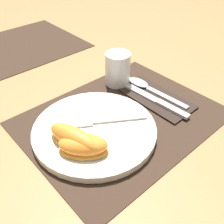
{
  "coord_description": "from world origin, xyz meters",
  "views": [
    {
      "loc": [
        -0.33,
        -0.34,
        0.4
      ],
      "look_at": [
        -0.02,
        0.01,
        0.02
      ],
      "focal_mm": 42.0,
      "sensor_mm": 36.0,
      "label": 1
    }
  ],
  "objects_px": {
    "knife": "(152,98)",
    "spoon": "(146,86)",
    "citrus_wedge_0": "(74,139)",
    "citrus_wedge_1": "(83,145)",
    "juice_glass": "(118,71)",
    "fork": "(96,121)",
    "plate": "(94,129)"
  },
  "relations": [
    {
      "from": "plate",
      "to": "knife",
      "type": "distance_m",
      "value": 0.19
    },
    {
      "from": "plate",
      "to": "citrus_wedge_1",
      "type": "height_order",
      "value": "citrus_wedge_1"
    },
    {
      "from": "fork",
      "to": "juice_glass",
      "type": "bearing_deg",
      "value": 33.13
    },
    {
      "from": "knife",
      "to": "citrus_wedge_1",
      "type": "height_order",
      "value": "citrus_wedge_1"
    },
    {
      "from": "citrus_wedge_1",
      "to": "plate",
      "type": "bearing_deg",
      "value": 36.58
    },
    {
      "from": "knife",
      "to": "spoon",
      "type": "xyz_separation_m",
      "value": [
        0.03,
        0.05,
        0.0
      ]
    },
    {
      "from": "fork",
      "to": "citrus_wedge_1",
      "type": "bearing_deg",
      "value": -145.29
    },
    {
      "from": "spoon",
      "to": "plate",
      "type": "bearing_deg",
      "value": -169.29
    },
    {
      "from": "juice_glass",
      "to": "citrus_wedge_0",
      "type": "bearing_deg",
      "value": -150.86
    },
    {
      "from": "citrus_wedge_1",
      "to": "citrus_wedge_0",
      "type": "bearing_deg",
      "value": 101.81
    },
    {
      "from": "citrus_wedge_0",
      "to": "citrus_wedge_1",
      "type": "distance_m",
      "value": 0.02
    },
    {
      "from": "juice_glass",
      "to": "citrus_wedge_1",
      "type": "distance_m",
      "value": 0.28
    },
    {
      "from": "spoon",
      "to": "citrus_wedge_1",
      "type": "distance_m",
      "value": 0.29
    },
    {
      "from": "knife",
      "to": "citrus_wedge_1",
      "type": "distance_m",
      "value": 0.25
    },
    {
      "from": "spoon",
      "to": "fork",
      "type": "height_order",
      "value": "fork"
    },
    {
      "from": "plate",
      "to": "citrus_wedge_0",
      "type": "height_order",
      "value": "citrus_wedge_0"
    },
    {
      "from": "fork",
      "to": "citrus_wedge_0",
      "type": "bearing_deg",
      "value": -160.29
    },
    {
      "from": "spoon",
      "to": "citrus_wedge_0",
      "type": "distance_m",
      "value": 0.29
    },
    {
      "from": "plate",
      "to": "juice_glass",
      "type": "relative_size",
      "value": 3.01
    },
    {
      "from": "juice_glass",
      "to": "spoon",
      "type": "relative_size",
      "value": 0.47
    },
    {
      "from": "spoon",
      "to": "citrus_wedge_1",
      "type": "height_order",
      "value": "citrus_wedge_1"
    },
    {
      "from": "plate",
      "to": "juice_glass",
      "type": "bearing_deg",
      "value": 32.58
    },
    {
      "from": "juice_glass",
      "to": "fork",
      "type": "xyz_separation_m",
      "value": [
        -0.16,
        -0.11,
        -0.02
      ]
    },
    {
      "from": "knife",
      "to": "citrus_wedge_0",
      "type": "bearing_deg",
      "value": -176.87
    },
    {
      "from": "citrus_wedge_0",
      "to": "citrus_wedge_1",
      "type": "bearing_deg",
      "value": -78.19
    },
    {
      "from": "spoon",
      "to": "fork",
      "type": "xyz_separation_m",
      "value": [
        -0.2,
        -0.03,
        0.01
      ]
    },
    {
      "from": "knife",
      "to": "citrus_wedge_0",
      "type": "xyz_separation_m",
      "value": [
        -0.25,
        -0.01,
        0.03
      ]
    },
    {
      "from": "juice_glass",
      "to": "citrus_wedge_0",
      "type": "xyz_separation_m",
      "value": [
        -0.24,
        -0.13,
        -0.0
      ]
    },
    {
      "from": "juice_glass",
      "to": "fork",
      "type": "distance_m",
      "value": 0.2
    },
    {
      "from": "spoon",
      "to": "juice_glass",
      "type": "bearing_deg",
      "value": 117.12
    },
    {
      "from": "spoon",
      "to": "knife",
      "type": "bearing_deg",
      "value": -119.57
    },
    {
      "from": "juice_glass",
      "to": "citrus_wedge_0",
      "type": "relative_size",
      "value": 0.7
    }
  ]
}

